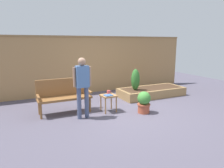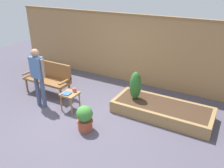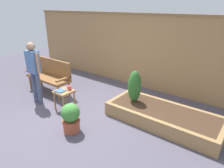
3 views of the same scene
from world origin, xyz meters
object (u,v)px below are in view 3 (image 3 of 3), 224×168
(person_by_bench, at_px, (34,68))
(shrub_near_bench, at_px, (135,87))
(garden_bench, at_px, (50,74))
(book_on_table, at_px, (60,91))
(potted_boxwood, at_px, (71,117))
(cup_on_table, at_px, (69,88))
(side_table, at_px, (64,94))

(person_by_bench, bearing_deg, shrub_near_bench, 25.52)
(garden_bench, relative_size, shrub_near_bench, 1.97)
(book_on_table, relative_size, potted_boxwood, 0.34)
(shrub_near_bench, bearing_deg, garden_bench, -171.43)
(garden_bench, relative_size, cup_on_table, 10.81)
(side_table, relative_size, book_on_table, 2.34)
(book_on_table, bearing_deg, potted_boxwood, -33.83)
(book_on_table, relative_size, shrub_near_bench, 0.28)
(potted_boxwood, relative_size, person_by_bench, 0.39)
(side_table, height_order, potted_boxwood, potted_boxwood)
(book_on_table, xyz_separation_m, person_by_bench, (-0.77, -0.13, 0.44))
(side_table, xyz_separation_m, cup_on_table, (0.06, 0.12, 0.13))
(garden_bench, bearing_deg, cup_on_table, -16.34)
(shrub_near_bench, bearing_deg, cup_on_table, -151.37)
(cup_on_table, xyz_separation_m, shrub_near_bench, (1.35, 0.74, 0.14))
(potted_boxwood, height_order, shrub_near_bench, shrub_near_bench)
(cup_on_table, bearing_deg, potted_boxwood, -40.10)
(potted_boxwood, relative_size, shrub_near_bench, 0.83)
(side_table, distance_m, shrub_near_bench, 1.67)
(side_table, xyz_separation_m, shrub_near_bench, (1.41, 0.86, 0.27))
(side_table, relative_size, potted_boxwood, 0.79)
(garden_bench, distance_m, book_on_table, 1.23)
(garden_bench, relative_size, book_on_table, 7.01)
(potted_boxwood, bearing_deg, garden_bench, 153.07)
(cup_on_table, bearing_deg, shrub_near_bench, 28.63)
(shrub_near_bench, relative_size, person_by_bench, 0.47)
(book_on_table, bearing_deg, garden_bench, 147.79)
(potted_boxwood, xyz_separation_m, shrub_near_bench, (0.58, 1.39, 0.35))
(garden_bench, height_order, cup_on_table, garden_bench)
(garden_bench, bearing_deg, potted_boxwood, -26.93)
(shrub_near_bench, bearing_deg, person_by_bench, -154.48)
(side_table, bearing_deg, book_on_table, -118.71)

